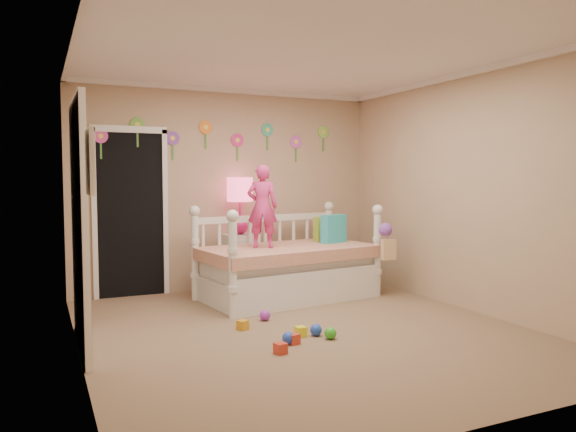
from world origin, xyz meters
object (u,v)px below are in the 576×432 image
child (262,206)px  nightstand (240,262)px  table_lamp (240,196)px  daybed (288,251)px

child → nightstand: 1.05m
child → table_lamp: bearing=-64.3°
daybed → child: size_ratio=2.15×
daybed → child: 0.64m
daybed → nightstand: 0.82m
nightstand → table_lamp: size_ratio=0.99×
daybed → table_lamp: size_ratio=2.85×
nightstand → table_lamp: bearing=-1.2°
daybed → child: bearing=174.8°
daybed → nightstand: daybed is taller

